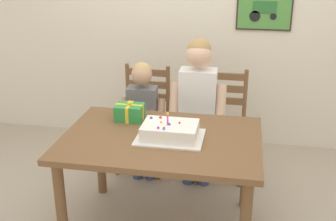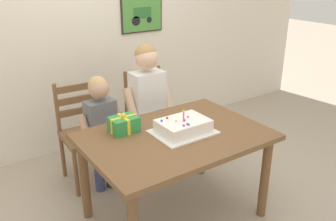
% 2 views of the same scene
% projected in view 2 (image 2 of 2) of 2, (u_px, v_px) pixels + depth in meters
% --- Properties ---
extents(ground_plane, '(20.00, 20.00, 0.00)m').
position_uv_depth(ground_plane, '(175.00, 215.00, 2.91)').
color(ground_plane, tan).
extents(back_wall, '(6.40, 0.11, 2.60)m').
position_uv_depth(back_wall, '(83.00, 25.00, 3.66)').
color(back_wall, silver).
rests_on(back_wall, ground).
extents(dining_table, '(1.32, 0.93, 0.72)m').
position_uv_depth(dining_table, '(175.00, 146.00, 2.67)').
color(dining_table, brown).
rests_on(dining_table, ground).
extents(birthday_cake, '(0.44, 0.34, 0.19)m').
position_uv_depth(birthday_cake, '(183.00, 127.00, 2.64)').
color(birthday_cake, white).
rests_on(birthday_cake, dining_table).
extents(gift_box_red_large, '(0.20, 0.16, 0.15)m').
position_uv_depth(gift_box_red_large, '(124.00, 124.00, 2.66)').
color(gift_box_red_large, '#2D8E42').
rests_on(gift_box_red_large, dining_table).
extents(chair_left, '(0.44, 0.44, 0.92)m').
position_uv_depth(chair_left, '(86.00, 133.00, 3.25)').
color(chair_left, brown).
rests_on(chair_left, ground).
extents(chair_right, '(0.42, 0.42, 0.92)m').
position_uv_depth(chair_right, '(151.00, 116.00, 3.61)').
color(chair_right, brown).
rests_on(chair_right, ground).
extents(child_older, '(0.45, 0.26, 1.25)m').
position_uv_depth(child_older, '(148.00, 99.00, 3.21)').
color(child_older, '#38426B').
rests_on(child_older, ground).
extents(child_younger, '(0.38, 0.22, 1.05)m').
position_uv_depth(child_younger, '(101.00, 124.00, 3.02)').
color(child_younger, '#38426B').
rests_on(child_younger, ground).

